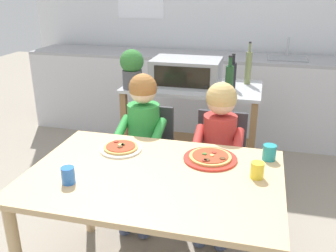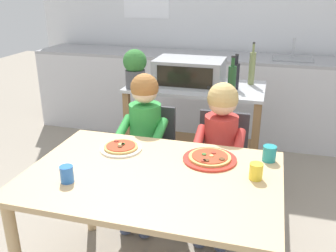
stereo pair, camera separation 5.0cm
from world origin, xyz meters
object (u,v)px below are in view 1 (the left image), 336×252
(pizza_plate_red_rimmed, at_px, (210,158))
(drinking_cup_yellow, at_px, (257,170))
(bottle_dark_olive_oil, at_px, (248,67))
(dining_table, at_px, (154,190))
(potted_herb_plant, at_px, (132,68))
(dining_chair_left, at_px, (147,154))
(pizza_plate_white, at_px, (121,148))
(bottle_squat_spirits, at_px, (229,80))
(drinking_cup_blue, at_px, (68,175))
(child_in_red_shirt, at_px, (218,141))
(child_in_green_shirt, at_px, (141,134))
(drinking_cup_teal, at_px, (269,152))
(bottle_clear_vinegar, at_px, (233,75))
(kitchen_island_cart, at_px, (192,117))
(dining_chair_right, at_px, (219,162))
(toaster_oven, at_px, (186,72))

(pizza_plate_red_rimmed, bearing_deg, drinking_cup_yellow, -29.41)
(bottle_dark_olive_oil, relative_size, dining_table, 0.27)
(potted_herb_plant, xyz_separation_m, dining_chair_left, (0.24, -0.40, -0.54))
(drinking_cup_yellow, bearing_deg, pizza_plate_white, 169.78)
(bottle_squat_spirits, height_order, drinking_cup_blue, bottle_squat_spirits)
(bottle_dark_olive_oil, bearing_deg, dining_table, -104.33)
(bottle_dark_olive_oil, relative_size, drinking_cup_blue, 4.10)
(bottle_squat_spirits, height_order, child_in_red_shirt, bottle_squat_spirits)
(child_in_green_shirt, distance_m, drinking_cup_yellow, 0.95)
(dining_chair_left, xyz_separation_m, pizza_plate_white, (-0.00, -0.50, 0.27))
(bottle_dark_olive_oil, bearing_deg, child_in_green_shirt, -126.24)
(dining_table, distance_m, pizza_plate_red_rimmed, 0.36)
(pizza_plate_white, xyz_separation_m, drinking_cup_teal, (0.84, 0.09, 0.03))
(dining_table, xyz_separation_m, drinking_cup_teal, (0.57, 0.31, 0.14))
(bottle_squat_spirits, xyz_separation_m, child_in_red_shirt, (-0.01, -0.47, -0.30))
(dining_chair_left, distance_m, pizza_plate_red_rimmed, 0.77)
(potted_herb_plant, bearing_deg, bottle_clear_vinegar, 12.93)
(bottle_clear_vinegar, height_order, drinking_cup_blue, bottle_clear_vinegar)
(drinking_cup_yellow, bearing_deg, kitchen_island_cart, 114.38)
(pizza_plate_white, relative_size, drinking_cup_yellow, 2.90)
(dining_chair_right, bearing_deg, child_in_green_shirt, -167.02)
(bottle_dark_olive_oil, distance_m, potted_herb_plant, 0.96)
(dining_table, bearing_deg, drinking_cup_yellow, 9.61)
(kitchen_island_cart, relative_size, toaster_oven, 2.01)
(bottle_squat_spirits, distance_m, dining_chair_left, 0.81)
(potted_herb_plant, distance_m, pizza_plate_red_rimmed, 1.21)
(potted_herb_plant, bearing_deg, dining_table, -65.88)
(dining_chair_left, height_order, dining_chair_right, same)
(child_in_green_shirt, bearing_deg, pizza_plate_red_rimmed, -35.85)
(drinking_cup_blue, height_order, drinking_cup_teal, drinking_cup_teal)
(pizza_plate_white, bearing_deg, bottle_clear_vinegar, 63.57)
(dining_chair_left, height_order, child_in_red_shirt, child_in_red_shirt)
(dining_chair_right, xyz_separation_m, child_in_red_shirt, (-0.00, -0.12, 0.20))
(child_in_red_shirt, distance_m, drinking_cup_yellow, 0.59)
(kitchen_island_cart, bearing_deg, drinking_cup_yellow, -65.62)
(bottle_clear_vinegar, height_order, drinking_cup_teal, bottle_clear_vinegar)
(dining_table, height_order, drinking_cup_teal, drinking_cup_teal)
(potted_herb_plant, distance_m, drinking_cup_blue, 1.35)
(kitchen_island_cart, height_order, drinking_cup_yellow, kitchen_island_cart)
(toaster_oven, relative_size, dining_chair_left, 0.68)
(kitchen_island_cart, distance_m, toaster_oven, 0.39)
(bottle_squat_spirits, distance_m, pizza_plate_red_rimmed, 0.89)
(drinking_cup_blue, height_order, drinking_cup_yellow, same)
(child_in_red_shirt, relative_size, drinking_cup_teal, 12.04)
(toaster_oven, relative_size, bottle_dark_olive_oil, 1.59)
(potted_herb_plant, relative_size, dining_chair_left, 0.38)
(drinking_cup_blue, relative_size, drinking_cup_yellow, 1.01)
(bottle_squat_spirits, relative_size, bottle_dark_olive_oil, 0.88)
(child_in_green_shirt, xyz_separation_m, drinking_cup_yellow, (0.78, -0.52, 0.09))
(bottle_dark_olive_oil, relative_size, pizza_plate_white, 1.43)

